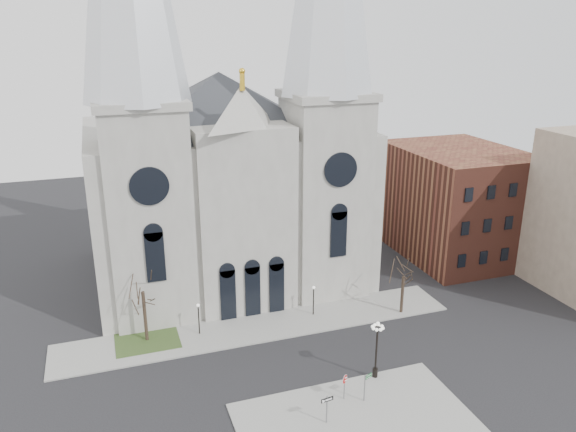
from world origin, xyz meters
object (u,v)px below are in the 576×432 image
object	(u,v)px
one_way_sign	(327,405)
street_name_sign	(365,385)
globe_lamp	(377,343)
stop_sign	(345,381)

from	to	relation	value
one_way_sign	street_name_sign	bearing A→B (deg)	12.88
globe_lamp	street_name_sign	distance (m)	3.99
stop_sign	street_name_sign	distance (m)	1.69
stop_sign	street_name_sign	bearing A→B (deg)	-42.49
one_way_sign	street_name_sign	world-z (taller)	street_name_sign
stop_sign	one_way_sign	world-z (taller)	one_way_sign
stop_sign	one_way_sign	size ratio (longest dim) A/B	0.96
stop_sign	one_way_sign	bearing A→B (deg)	-154.85
globe_lamp	street_name_sign	world-z (taller)	globe_lamp
globe_lamp	stop_sign	bearing A→B (deg)	-153.14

